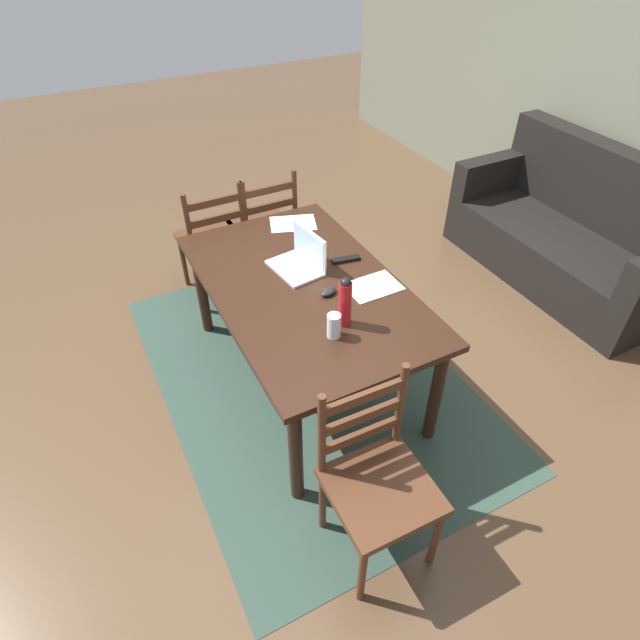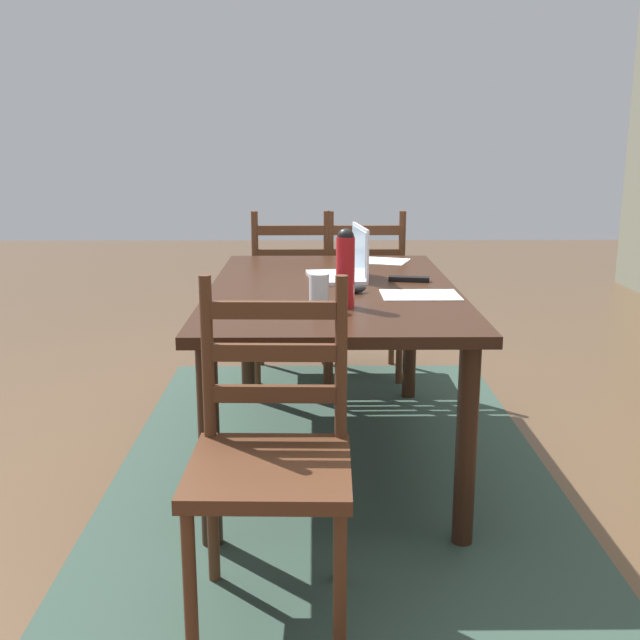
% 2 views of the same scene
% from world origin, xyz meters
% --- Properties ---
extents(ground_plane, '(14.00, 14.00, 0.00)m').
position_xyz_m(ground_plane, '(0.00, 0.00, 0.00)').
color(ground_plane, brown).
extents(area_rug, '(2.59, 1.75, 0.01)m').
position_xyz_m(area_rug, '(0.00, 0.00, 0.00)').
color(area_rug, '#2D4238').
rests_on(area_rug, ground).
extents(dining_table, '(1.65, 1.00, 0.74)m').
position_xyz_m(dining_table, '(0.00, 0.00, 0.65)').
color(dining_table, black).
rests_on(dining_table, ground).
extents(chair_left_far, '(0.44, 0.44, 0.95)m').
position_xyz_m(chair_left_far, '(-1.11, 0.20, 0.46)').
color(chair_left_far, '#4C2B19').
rests_on(chair_left_far, ground).
extents(chair_right_near, '(0.45, 0.45, 0.95)m').
position_xyz_m(chair_right_near, '(1.11, -0.20, 0.46)').
color(chair_right_near, '#4C2B19').
rests_on(chair_right_near, ground).
extents(chair_left_near, '(0.45, 0.45, 0.95)m').
position_xyz_m(chair_left_near, '(-1.11, -0.20, 0.46)').
color(chair_left_near, '#4C2B19').
rests_on(chair_left_near, ground).
extents(couch, '(1.80, 0.80, 1.00)m').
position_xyz_m(couch, '(-0.10, 2.34, 0.36)').
color(couch, black).
rests_on(couch, ground).
extents(laptop, '(0.35, 0.26, 0.23)m').
position_xyz_m(laptop, '(-0.17, 0.06, 0.79)').
color(laptop, silver).
rests_on(laptop, dining_table).
extents(water_bottle, '(0.07, 0.07, 0.28)m').
position_xyz_m(water_bottle, '(0.39, 0.03, 0.88)').
color(water_bottle, red).
rests_on(water_bottle, dining_table).
extents(drinking_glass, '(0.07, 0.07, 0.13)m').
position_xyz_m(drinking_glass, '(0.45, -0.06, 0.80)').
color(drinking_glass, silver).
rests_on(drinking_glass, dining_table).
extents(computer_mouse, '(0.09, 0.11, 0.03)m').
position_xyz_m(computer_mouse, '(0.14, 0.08, 0.75)').
color(computer_mouse, black).
rests_on(computer_mouse, dining_table).
extents(tv_remote, '(0.07, 0.17, 0.02)m').
position_xyz_m(tv_remote, '(-0.10, 0.32, 0.75)').
color(tv_remote, black).
rests_on(tv_remote, dining_table).
extents(paper_stack_left, '(0.21, 0.30, 0.00)m').
position_xyz_m(paper_stack_left, '(0.19, 0.33, 0.74)').
color(paper_stack_left, white).
rests_on(paper_stack_left, dining_table).
extents(paper_stack_right, '(0.30, 0.35, 0.00)m').
position_xyz_m(paper_stack_right, '(-0.64, 0.23, 0.74)').
color(paper_stack_right, white).
rests_on(paper_stack_right, dining_table).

